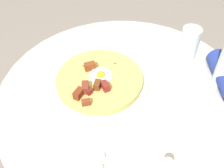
# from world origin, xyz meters

# --- Properties ---
(dining_table) EXTENTS (0.85, 0.85, 0.74)m
(dining_table) POSITION_xyz_m (0.00, 0.00, 0.57)
(dining_table) COLOR beige
(dining_table) RESTS_ON ground_plane
(pizza_plate) EXTENTS (0.33, 0.33, 0.01)m
(pizza_plate) POSITION_xyz_m (0.01, 0.09, 0.75)
(pizza_plate) COLOR silver
(pizza_plate) RESTS_ON dining_table
(breakfast_pizza) EXTENTS (0.29, 0.29, 0.05)m
(breakfast_pizza) POSITION_xyz_m (0.00, 0.09, 0.77)
(breakfast_pizza) COLOR tan
(breakfast_pizza) RESTS_ON pizza_plate
(bread_plate) EXTENTS (0.18, 0.18, 0.01)m
(bread_plate) POSITION_xyz_m (-0.01, -0.24, 0.75)
(bread_plate) COLOR white
(bread_plate) RESTS_ON dining_table
(napkin) EXTENTS (0.17, 0.19, 0.00)m
(napkin) POSITION_xyz_m (-0.28, 0.07, 0.75)
(napkin) COLOR white
(napkin) RESTS_ON dining_table
(fork) EXTENTS (0.05, 0.18, 0.00)m
(fork) POSITION_xyz_m (-0.26, 0.07, 0.75)
(fork) COLOR silver
(fork) RESTS_ON napkin
(knife) EXTENTS (0.05, 0.18, 0.00)m
(knife) POSITION_xyz_m (-0.30, 0.07, 0.75)
(knife) COLOR silver
(knife) RESTS_ON napkin
(water_glass) EXTENTS (0.07, 0.07, 0.12)m
(water_glass) POSITION_xyz_m (0.25, -0.17, 0.81)
(water_glass) COLOR silver
(water_glass) RESTS_ON dining_table
(salt_shaker) EXTENTS (0.03, 0.03, 0.05)m
(salt_shaker) POSITION_xyz_m (-0.24, -0.18, 0.77)
(salt_shaker) COLOR white
(salt_shaker) RESTS_ON dining_table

